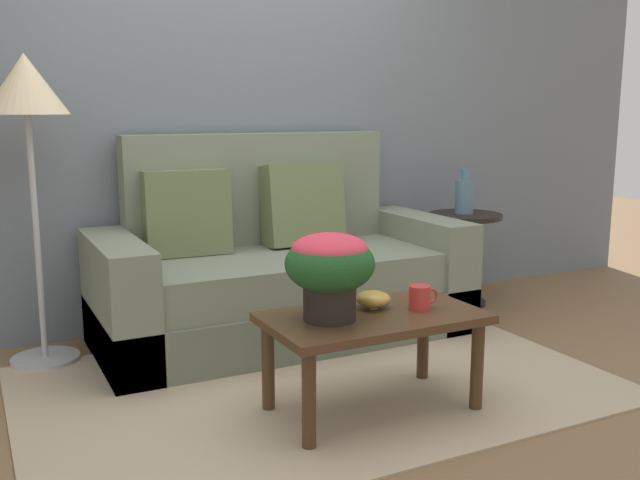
{
  "coord_description": "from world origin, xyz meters",
  "views": [
    {
      "loc": [
        -1.37,
        -2.8,
        1.24
      ],
      "look_at": [
        0.1,
        0.11,
        0.64
      ],
      "focal_mm": 39.82,
      "sensor_mm": 36.0,
      "label": 1
    }
  ],
  "objects_px": {
    "coffee_table": "(373,329)",
    "side_table": "(464,242)",
    "couch": "(278,275)",
    "table_vase": "(465,195)",
    "coffee_mug": "(420,297)",
    "potted_plant": "(330,266)",
    "floor_lamp": "(27,108)",
    "snack_bowl": "(373,299)"
  },
  "relations": [
    {
      "from": "coffee_table",
      "to": "side_table",
      "type": "height_order",
      "value": "side_table"
    },
    {
      "from": "coffee_table",
      "to": "side_table",
      "type": "xyz_separation_m",
      "value": [
        1.37,
        1.16,
        0.05
      ]
    },
    {
      "from": "couch",
      "to": "table_vase",
      "type": "bearing_deg",
      "value": 2.63
    },
    {
      "from": "couch",
      "to": "coffee_table",
      "type": "relative_size",
      "value": 2.25
    },
    {
      "from": "coffee_mug",
      "to": "table_vase",
      "type": "relative_size",
      "value": 0.49
    },
    {
      "from": "coffee_mug",
      "to": "table_vase",
      "type": "distance_m",
      "value": 1.69
    },
    {
      "from": "couch",
      "to": "coffee_mug",
      "type": "xyz_separation_m",
      "value": [
        0.16,
        -1.14,
        0.13
      ]
    },
    {
      "from": "potted_plant",
      "to": "table_vase",
      "type": "bearing_deg",
      "value": 36.52
    },
    {
      "from": "potted_plant",
      "to": "coffee_mug",
      "type": "xyz_separation_m",
      "value": [
        0.41,
        -0.04,
        -0.17
      ]
    },
    {
      "from": "couch",
      "to": "potted_plant",
      "type": "distance_m",
      "value": 1.17
    },
    {
      "from": "coffee_mug",
      "to": "table_vase",
      "type": "height_order",
      "value": "table_vase"
    },
    {
      "from": "couch",
      "to": "floor_lamp",
      "type": "height_order",
      "value": "floor_lamp"
    },
    {
      "from": "potted_plant",
      "to": "coffee_mug",
      "type": "distance_m",
      "value": 0.44
    },
    {
      "from": "table_vase",
      "to": "snack_bowl",
      "type": "bearing_deg",
      "value": -140.45
    },
    {
      "from": "floor_lamp",
      "to": "coffee_table",
      "type": "bearing_deg",
      "value": -46.68
    },
    {
      "from": "floor_lamp",
      "to": "snack_bowl",
      "type": "height_order",
      "value": "floor_lamp"
    },
    {
      "from": "floor_lamp",
      "to": "coffee_mug",
      "type": "xyz_separation_m",
      "value": [
        1.37,
        -1.26,
        -0.78
      ]
    },
    {
      "from": "couch",
      "to": "floor_lamp",
      "type": "relative_size",
      "value": 1.33
    },
    {
      "from": "coffee_table",
      "to": "snack_bowl",
      "type": "height_order",
      "value": "snack_bowl"
    },
    {
      "from": "side_table",
      "to": "coffee_mug",
      "type": "height_order",
      "value": "side_table"
    },
    {
      "from": "side_table",
      "to": "floor_lamp",
      "type": "height_order",
      "value": "floor_lamp"
    },
    {
      "from": "coffee_table",
      "to": "potted_plant",
      "type": "xyz_separation_m",
      "value": [
        -0.2,
        0.01,
        0.28
      ]
    },
    {
      "from": "floor_lamp",
      "to": "snack_bowl",
      "type": "bearing_deg",
      "value": -43.77
    },
    {
      "from": "side_table",
      "to": "table_vase",
      "type": "xyz_separation_m",
      "value": [
        -0.0,
        0.01,
        0.3
      ]
    },
    {
      "from": "floor_lamp",
      "to": "table_vase",
      "type": "xyz_separation_m",
      "value": [
        2.53,
        -0.06,
        -0.54
      ]
    },
    {
      "from": "coffee_table",
      "to": "potted_plant",
      "type": "relative_size",
      "value": 2.5
    },
    {
      "from": "coffee_table",
      "to": "table_vase",
      "type": "relative_size",
      "value": 3.15
    },
    {
      "from": "potted_plant",
      "to": "table_vase",
      "type": "relative_size",
      "value": 1.26
    },
    {
      "from": "floor_lamp",
      "to": "coffee_mug",
      "type": "height_order",
      "value": "floor_lamp"
    },
    {
      "from": "side_table",
      "to": "floor_lamp",
      "type": "distance_m",
      "value": 2.67
    },
    {
      "from": "snack_bowl",
      "to": "floor_lamp",
      "type": "bearing_deg",
      "value": 136.23
    },
    {
      "from": "couch",
      "to": "table_vase",
      "type": "xyz_separation_m",
      "value": [
        1.32,
        0.06,
        0.37
      ]
    },
    {
      "from": "coffee_table",
      "to": "coffee_mug",
      "type": "bearing_deg",
      "value": -7.21
    },
    {
      "from": "side_table",
      "to": "floor_lamp",
      "type": "xyz_separation_m",
      "value": [
        -2.53,
        0.07,
        0.84
      ]
    },
    {
      "from": "coffee_mug",
      "to": "snack_bowl",
      "type": "distance_m",
      "value": 0.2
    },
    {
      "from": "coffee_table",
      "to": "potted_plant",
      "type": "bearing_deg",
      "value": 176.71
    },
    {
      "from": "side_table",
      "to": "snack_bowl",
      "type": "bearing_deg",
      "value": -140.82
    },
    {
      "from": "side_table",
      "to": "snack_bowl",
      "type": "xyz_separation_m",
      "value": [
        -1.33,
        -1.08,
        0.05
      ]
    },
    {
      "from": "side_table",
      "to": "table_vase",
      "type": "bearing_deg",
      "value": 90.21
    },
    {
      "from": "potted_plant",
      "to": "table_vase",
      "type": "distance_m",
      "value": 1.95
    },
    {
      "from": "side_table",
      "to": "coffee_mug",
      "type": "bearing_deg",
      "value": -134.4
    },
    {
      "from": "table_vase",
      "to": "potted_plant",
      "type": "bearing_deg",
      "value": -143.48
    }
  ]
}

